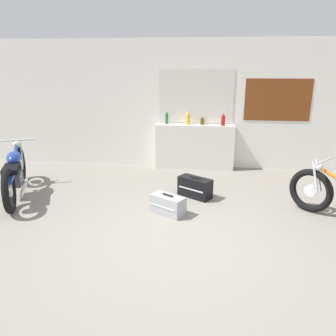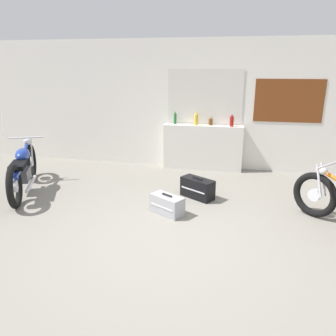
{
  "view_description": "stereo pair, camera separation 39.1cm",
  "coord_description": "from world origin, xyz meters",
  "views": [
    {
      "loc": [
        0.38,
        -3.85,
        2.24
      ],
      "look_at": [
        -0.2,
        1.01,
        0.7
      ],
      "focal_mm": 35.0,
      "sensor_mm": 36.0,
      "label": 1
    },
    {
      "loc": [
        0.77,
        -3.79,
        2.24
      ],
      "look_at": [
        -0.2,
        1.01,
        0.7
      ],
      "focal_mm": 35.0,
      "sensor_mm": 36.0,
      "label": 2
    }
  ],
  "objects": [
    {
      "name": "ground_plane",
      "position": [
        0.0,
        0.0,
        0.0
      ],
      "size": [
        24.0,
        24.0,
        0.0
      ],
      "primitive_type": "plane",
      "color": "gray"
    },
    {
      "name": "motorcycle_blue",
      "position": [
        -2.95,
        1.26,
        0.43
      ],
      "size": [
        1.03,
        2.05,
        0.91
      ],
      "color": "black",
      "rests_on": "ground_plane"
    },
    {
      "name": "hard_case_black",
      "position": [
        0.21,
        1.59,
        0.18
      ],
      "size": [
        0.64,
        0.53,
        0.38
      ],
      "color": "black",
      "rests_on": "ground_plane"
    },
    {
      "name": "bottle_left_center",
      "position": [
        -0.04,
        3.28,
        1.14
      ],
      "size": [
        0.09,
        0.09,
        0.32
      ],
      "color": "gold",
      "rests_on": "sill_counter"
    },
    {
      "name": "hard_case_silver",
      "position": [
        -0.18,
        0.84,
        0.15
      ],
      "size": [
        0.59,
        0.5,
        0.32
      ],
      "color": "#9E9EA3",
      "rests_on": "ground_plane"
    },
    {
      "name": "bottle_leftmost",
      "position": [
        -0.51,
        3.33,
        1.13
      ],
      "size": [
        0.06,
        0.06,
        0.3
      ],
      "color": "#23662D",
      "rests_on": "sill_counter"
    },
    {
      "name": "sill_counter",
      "position": [
        0.12,
        3.3,
        0.5
      ],
      "size": [
        1.73,
        0.28,
        0.99
      ],
      "color": "silver",
      "rests_on": "ground_plane"
    },
    {
      "name": "bottle_right_center",
      "position": [
        0.72,
        3.26,
        1.12
      ],
      "size": [
        0.08,
        0.08,
        0.29
      ],
      "color": "maroon",
      "rests_on": "sill_counter"
    },
    {
      "name": "wall_back",
      "position": [
        0.02,
        3.48,
        1.41
      ],
      "size": [
        10.0,
        0.07,
        2.8
      ],
      "color": "silver",
      "rests_on": "ground_plane"
    },
    {
      "name": "bottle_center",
      "position": [
        0.28,
        3.34,
        1.08
      ],
      "size": [
        0.08,
        0.08,
        0.18
      ],
      "color": "#5B3814",
      "rests_on": "sill_counter"
    }
  ]
}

